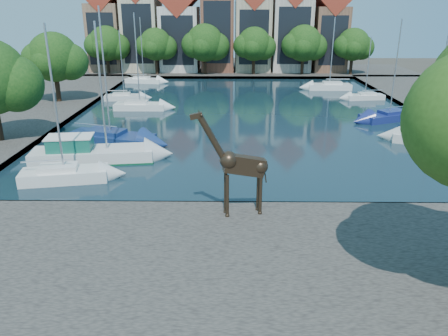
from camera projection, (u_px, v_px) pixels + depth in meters
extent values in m
plane|color=#38332B|center=(263.00, 209.00, 25.01)|extent=(160.00, 160.00, 0.00)
cube|color=black|center=(247.00, 113.00, 47.52)|extent=(38.00, 50.00, 0.08)
cube|color=#514D46|center=(275.00, 276.00, 18.36)|extent=(50.00, 14.00, 0.50)
cube|color=#514D46|center=(240.00, 71.00, 77.46)|extent=(60.00, 16.00, 0.50)
cube|color=#514D46|center=(19.00, 111.00, 47.73)|extent=(14.00, 52.00, 0.50)
cube|color=#916B4F|center=(109.00, 37.00, 75.74)|extent=(5.39, 9.00, 11.00)
cube|color=black|center=(102.00, 39.00, 71.54)|extent=(4.40, 0.05, 8.25)
cube|color=beige|center=(143.00, 33.00, 75.41)|extent=(5.88, 9.00, 12.50)
cube|color=black|center=(138.00, 34.00, 71.21)|extent=(4.80, 0.05, 9.38)
cube|color=white|center=(180.00, 39.00, 75.68)|extent=(6.37, 9.00, 10.50)
cube|color=black|center=(178.00, 41.00, 71.48)|extent=(5.20, 0.05, 7.88)
cube|color=brown|center=(218.00, 31.00, 75.17)|extent=(5.39, 9.00, 13.00)
cube|color=black|center=(217.00, 33.00, 70.97)|extent=(4.40, 0.05, 9.75)
cube|color=#C3AF8B|center=(253.00, 36.00, 75.36)|extent=(5.88, 9.00, 11.50)
cube|color=black|center=(254.00, 38.00, 71.16)|extent=(4.80, 0.05, 8.62)
cube|color=beige|center=(290.00, 34.00, 75.20)|extent=(6.37, 9.00, 12.00)
cube|color=black|center=(294.00, 36.00, 71.00)|extent=(5.20, 0.05, 9.00)
cube|color=brown|center=(328.00, 39.00, 75.39)|extent=(5.39, 9.00, 10.50)
cube|color=black|center=(333.00, 41.00, 71.18)|extent=(4.40, 0.05, 7.88)
cylinder|color=#332114|center=(108.00, 64.00, 71.92)|extent=(0.50, 0.50, 3.20)
sphere|color=#133B11|center=(106.00, 43.00, 70.78)|extent=(5.60, 5.60, 5.60)
sphere|color=#133B11|center=(117.00, 47.00, 71.24)|extent=(4.20, 4.20, 4.20)
sphere|color=#133B11|center=(96.00, 45.00, 70.52)|extent=(3.92, 3.92, 3.92)
cylinder|color=#332114|center=(156.00, 64.00, 71.83)|extent=(0.50, 0.50, 3.20)
sphere|color=#133B11|center=(155.00, 44.00, 70.73)|extent=(5.20, 5.20, 5.20)
sphere|color=#133B11|center=(165.00, 47.00, 71.18)|extent=(3.90, 3.90, 3.90)
sphere|color=#133B11|center=(146.00, 46.00, 70.46)|extent=(3.64, 3.64, 3.64)
cylinder|color=#332114|center=(205.00, 64.00, 71.73)|extent=(0.50, 0.50, 3.20)
sphere|color=#133B11|center=(205.00, 43.00, 70.56)|extent=(6.00, 6.00, 6.00)
sphere|color=#133B11|center=(216.00, 46.00, 71.02)|extent=(4.50, 4.50, 4.50)
sphere|color=#133B11|center=(194.00, 45.00, 70.30)|extent=(4.20, 4.20, 4.20)
cylinder|color=#332114|center=(254.00, 64.00, 71.64)|extent=(0.50, 0.50, 3.20)
sphere|color=#133B11|center=(254.00, 44.00, 70.53)|extent=(5.40, 5.40, 5.40)
sphere|color=#133B11|center=(264.00, 47.00, 70.98)|extent=(4.05, 4.05, 4.05)
sphere|color=#133B11|center=(245.00, 46.00, 70.26)|extent=(3.78, 3.78, 3.78)
cylinder|color=#332114|center=(302.00, 64.00, 71.55)|extent=(0.50, 0.50, 3.20)
sphere|color=#133B11|center=(304.00, 43.00, 70.39)|extent=(5.80, 5.80, 5.80)
sphere|color=#133B11|center=(314.00, 47.00, 70.85)|extent=(4.35, 4.35, 4.35)
sphere|color=#133B11|center=(294.00, 45.00, 70.14)|extent=(4.06, 4.06, 4.06)
cylinder|color=#332114|center=(351.00, 64.00, 71.45)|extent=(0.50, 0.50, 3.20)
sphere|color=#133B11|center=(353.00, 44.00, 70.36)|extent=(5.20, 5.20, 5.20)
sphere|color=#133B11|center=(362.00, 48.00, 70.80)|extent=(3.90, 3.90, 3.90)
sphere|color=#133B11|center=(345.00, 46.00, 70.09)|extent=(3.64, 3.64, 3.64)
sphere|color=#133B11|center=(15.00, 84.00, 35.01)|extent=(4.50, 4.50, 4.50)
cylinder|color=#332114|center=(57.00, 87.00, 50.78)|extent=(0.54, 0.54, 3.40)
sphere|color=#133B11|center=(54.00, 57.00, 49.61)|extent=(5.60, 5.60, 5.60)
sphere|color=#133B11|center=(70.00, 62.00, 50.06)|extent=(4.20, 4.20, 4.20)
sphere|color=#133B11|center=(39.00, 60.00, 49.35)|extent=(3.92, 3.92, 3.92)
cylinder|color=#322519|center=(227.00, 196.00, 22.66)|extent=(0.18, 0.18, 2.34)
cylinder|color=#322519|center=(226.00, 192.00, 23.11)|extent=(0.18, 0.18, 2.34)
cylinder|color=#322519|center=(260.00, 194.00, 22.96)|extent=(0.18, 0.18, 2.34)
cylinder|color=#322519|center=(258.00, 190.00, 23.41)|extent=(0.18, 0.18, 2.34)
cube|color=#322519|center=(244.00, 165.00, 22.50)|extent=(2.34, 1.04, 1.36)
cylinder|color=#322519|center=(213.00, 139.00, 21.70)|extent=(1.53, 0.62, 2.41)
cube|color=#322519|center=(196.00, 116.00, 21.15)|extent=(0.68, 0.32, 0.37)
cube|color=silver|center=(93.00, 154.00, 32.43)|extent=(9.07, 3.74, 1.18)
cube|color=#155C48|center=(70.00, 144.00, 31.99)|extent=(3.34, 2.34, 1.09)
cylinder|color=#B2B2B7|center=(101.00, 88.00, 30.87)|extent=(0.14, 0.14, 9.05)
cube|color=silver|center=(64.00, 174.00, 28.71)|extent=(5.79, 2.94, 1.02)
cube|color=silver|center=(64.00, 169.00, 28.60)|extent=(2.63, 1.78, 0.56)
cylinder|color=#B2B2B7|center=(55.00, 101.00, 27.03)|extent=(0.14, 0.14, 9.17)
cube|color=navy|center=(111.00, 137.00, 36.88)|extent=(7.79, 4.58, 1.00)
cube|color=navy|center=(110.00, 133.00, 36.76)|extent=(3.60, 2.65, 0.55)
cylinder|color=#B2B2B7|center=(105.00, 73.00, 35.02)|extent=(0.13, 0.13, 10.16)
cube|color=silver|center=(140.00, 105.00, 48.95)|extent=(5.63, 2.01, 0.90)
cube|color=silver|center=(140.00, 103.00, 48.85)|extent=(2.47, 1.39, 0.50)
cylinder|color=#B2B2B7|center=(137.00, 59.00, 47.20)|extent=(0.12, 0.12, 9.60)
cube|color=silver|center=(124.00, 97.00, 54.02)|extent=(4.91, 2.12, 0.82)
cube|color=silver|center=(124.00, 94.00, 53.93)|extent=(2.19, 1.36, 0.45)
cylinder|color=#B2B2B7|center=(122.00, 63.00, 52.61)|extent=(0.11, 0.11, 7.68)
cube|color=white|center=(144.00, 80.00, 66.29)|extent=(5.65, 2.69, 0.85)
cube|color=white|center=(144.00, 78.00, 66.19)|extent=(2.55, 1.67, 0.47)
cylinder|color=#B2B2B7|center=(142.00, 48.00, 64.69)|extent=(0.11, 0.11, 8.81)
cube|color=silver|center=(431.00, 138.00, 36.61)|extent=(6.34, 4.14, 0.98)
cube|color=silver|center=(432.00, 134.00, 36.49)|extent=(2.98, 2.32, 0.54)
cylinder|color=#B2B2B7|center=(441.00, 81.00, 34.96)|extent=(0.13, 0.13, 8.96)
cube|color=navy|center=(389.00, 116.00, 44.35)|extent=(6.57, 4.51, 0.89)
cube|color=navy|center=(390.00, 113.00, 44.24)|extent=(3.11, 2.50, 0.50)
cylinder|color=#B2B2B7|center=(396.00, 68.00, 42.69)|extent=(0.12, 0.12, 9.11)
cube|color=silver|center=(365.00, 96.00, 54.34)|extent=(4.85, 2.25, 0.79)
cube|color=silver|center=(365.00, 94.00, 54.25)|extent=(2.18, 1.41, 0.44)
cylinder|color=#B2B2B7|center=(368.00, 66.00, 53.07)|extent=(0.10, 0.10, 6.89)
cube|color=silver|center=(329.00, 86.00, 60.81)|extent=(5.88, 2.06, 1.01)
cube|color=silver|center=(330.00, 84.00, 60.70)|extent=(2.57, 1.44, 0.56)
cylinder|color=#B2B2B7|center=(332.00, 51.00, 59.19)|extent=(0.13, 0.13, 8.82)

